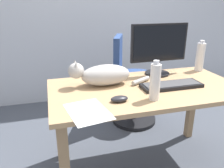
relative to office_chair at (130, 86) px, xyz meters
name	(u,v)px	position (x,y,z in m)	size (l,w,h in m)	color
ground_plane	(142,166)	(-0.16, -0.75, -0.42)	(8.00, 8.00, 0.00)	#474C56
desk	(145,100)	(-0.16, -0.75, 0.19)	(1.37, 0.72, 0.71)	tan
office_chair	(130,86)	(0.00, 0.00, 0.00)	(0.51, 0.49, 0.95)	black
monitor	(159,47)	(0.04, -0.51, 0.51)	(0.48, 0.20, 0.41)	black
keyboard	(171,85)	(0.01, -0.80, 0.30)	(0.44, 0.15, 0.03)	black
cat	(103,74)	(-0.45, -0.63, 0.37)	(0.61, 0.19, 0.20)	#B2ADA8
computer_mouse	(119,99)	(-0.42, -0.94, 0.31)	(0.11, 0.06, 0.04)	#232328
paper_sheet	(88,111)	(-0.63, -1.02, 0.29)	(0.21, 0.30, 0.00)	white
water_bottle	(155,82)	(-0.20, -0.97, 0.41)	(0.06, 0.06, 0.25)	silver
spray_bottle	(200,57)	(0.45, -0.51, 0.41)	(0.07, 0.07, 0.27)	silver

